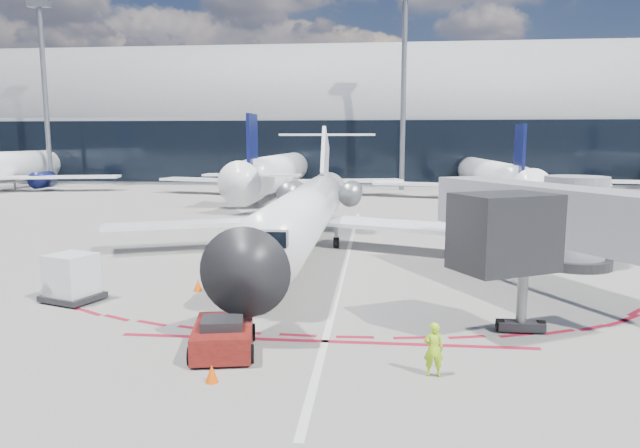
# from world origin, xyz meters

# --- Properties ---
(ground) EXTENTS (260.00, 260.00, 0.00)m
(ground) POSITION_xyz_m (0.00, 0.00, 0.00)
(ground) COLOR slate
(ground) RESTS_ON ground
(apron_centerline) EXTENTS (0.25, 40.00, 0.01)m
(apron_centerline) POSITION_xyz_m (0.00, 2.00, 0.01)
(apron_centerline) COLOR silver
(apron_centerline) RESTS_ON ground
(apron_stop_bar) EXTENTS (14.00, 0.25, 0.01)m
(apron_stop_bar) POSITION_xyz_m (0.00, -11.50, 0.01)
(apron_stop_bar) COLOR maroon
(apron_stop_bar) RESTS_ON ground
(terminal_building) EXTENTS (150.00, 24.15, 24.00)m
(terminal_building) POSITION_xyz_m (0.00, 64.97, 8.52)
(terminal_building) COLOR #939598
(terminal_building) RESTS_ON ground
(jet_bridge) EXTENTS (10.03, 15.20, 4.90)m
(jet_bridge) POSITION_xyz_m (9.79, -3.01, 3.01)
(jet_bridge) COLOR gray
(jet_bridge) RESTS_ON ground
(light_mast_west) EXTENTS (0.70, 0.70, 25.00)m
(light_mast_west) POSITION_xyz_m (-45.00, 48.00, 12.50)
(light_mast_west) COLOR slate
(light_mast_west) RESTS_ON ground
(light_mast_centre) EXTENTS (0.70, 0.70, 25.00)m
(light_mast_centre) POSITION_xyz_m (5.00, 48.00, 12.50)
(light_mast_centre) COLOR slate
(light_mast_centre) RESTS_ON ground
(regional_jet) EXTENTS (25.09, 30.93, 7.75)m
(regional_jet) POSITION_xyz_m (-2.44, 3.72, 2.59)
(regional_jet) COLOR white
(regional_jet) RESTS_ON ground
(pushback_tug) EXTENTS (2.41, 4.69, 1.19)m
(pushback_tug) POSITION_xyz_m (-3.12, -12.79, 0.53)
(pushback_tug) COLOR #580D0C
(pushback_tug) RESTS_ON ground
(ramp_worker) EXTENTS (0.60, 0.41, 1.59)m
(ramp_worker) POSITION_xyz_m (3.32, -13.99, 0.79)
(ramp_worker) COLOR #B1EF19
(ramp_worker) RESTS_ON ground
(uld_container) EXTENTS (2.60, 2.41, 2.00)m
(uld_container) POSITION_xyz_m (-10.92, -7.73, 0.99)
(uld_container) COLOR black
(uld_container) RESTS_ON ground
(safety_cone_left) EXTENTS (0.39, 0.39, 0.54)m
(safety_cone_left) POSITION_xyz_m (-6.22, -5.63, 0.27)
(safety_cone_left) COLOR #FF5205
(safety_cone_left) RESTS_ON ground
(safety_cone_right) EXTENTS (0.36, 0.36, 0.50)m
(safety_cone_right) POSITION_xyz_m (-2.83, -15.04, 0.25)
(safety_cone_right) COLOR #FF5205
(safety_cone_right) RESTS_ON ground
(bg_airliner_0) EXTENTS (37.29, 39.48, 12.06)m
(bg_airliner_0) POSITION_xyz_m (-48.31, 42.11, 6.03)
(bg_airliner_0) COLOR white
(bg_airliner_0) RESTS_ON ground
(bg_airliner_1) EXTENTS (35.44, 37.52, 11.47)m
(bg_airliner_1) POSITION_xyz_m (-10.37, 40.01, 5.73)
(bg_airliner_1) COLOR white
(bg_airliner_1) RESTS_ON ground
(bg_airliner_2) EXTENTS (31.46, 33.31, 10.18)m
(bg_airliner_2) POSITION_xyz_m (14.69, 38.00, 5.09)
(bg_airliner_2) COLOR white
(bg_airliner_2) RESTS_ON ground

